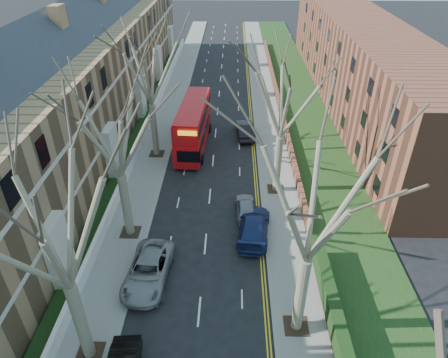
{
  "coord_description": "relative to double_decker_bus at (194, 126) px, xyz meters",
  "views": [
    {
      "loc": [
        1.87,
        -6.78,
        19.87
      ],
      "look_at": [
        1.28,
        18.56,
        3.35
      ],
      "focal_mm": 32.0,
      "sensor_mm": 36.0,
      "label": 1
    }
  ],
  "objects": [
    {
      "name": "pavement_left",
      "position": [
        -3.9,
        8.96,
        -2.14
      ],
      "size": [
        3.0,
        102.0,
        0.12
      ],
      "primitive_type": "cube",
      "color": "slate",
      "rests_on": "ground"
    },
    {
      "name": "pavement_right",
      "position": [
        8.1,
        8.96,
        -2.14
      ],
      "size": [
        3.0,
        102.0,
        0.12
      ],
      "primitive_type": "cube",
      "color": "slate",
      "rests_on": "ground"
    },
    {
      "name": "terrace_left",
      "position": [
        -11.55,
        0.96,
        3.33
      ],
      "size": [
        9.7,
        78.0,
        13.6
      ],
      "color": "#91704A",
      "rests_on": "ground"
    },
    {
      "name": "flats_right",
      "position": [
        19.56,
        12.96,
        2.78
      ],
      "size": [
        13.97,
        54.0,
        10.0
      ],
      "color": "brown",
      "rests_on": "ground"
    },
    {
      "name": "front_wall_left",
      "position": [
        -5.55,
        0.96,
        -1.58
      ],
      "size": [
        0.3,
        78.0,
        1.0
      ],
      "color": "white",
      "rests_on": "ground"
    },
    {
      "name": "grass_verge_right",
      "position": [
        12.6,
        8.96,
        -2.05
      ],
      "size": [
        6.0,
        102.0,
        0.06
      ],
      "color": "#1A3112",
      "rests_on": "ground"
    },
    {
      "name": "tree_left_mid",
      "position": [
        -3.6,
        -24.04,
        7.35
      ],
      "size": [
        10.5,
        10.5,
        14.71
      ],
      "color": "#6A614B",
      "rests_on": "ground"
    },
    {
      "name": "tree_left_far",
      "position": [
        -3.6,
        -14.04,
        7.04
      ],
      "size": [
        10.15,
        10.15,
        14.22
      ],
      "color": "#6A614B",
      "rests_on": "ground"
    },
    {
      "name": "tree_left_dist",
      "position": [
        -3.6,
        -2.04,
        7.36
      ],
      "size": [
        10.5,
        10.5,
        14.71
      ],
      "color": "#6A614B",
      "rests_on": "ground"
    },
    {
      "name": "tree_right_mid",
      "position": [
        7.8,
        -22.04,
        7.35
      ],
      "size": [
        10.5,
        10.5,
        14.71
      ],
      "color": "#6A614B",
      "rests_on": "ground"
    },
    {
      "name": "tree_right_far",
      "position": [
        7.8,
        -8.04,
        7.04
      ],
      "size": [
        10.15,
        10.15,
        14.22
      ],
      "color": "#6A614B",
      "rests_on": "ground"
    },
    {
      "name": "double_decker_bus",
      "position": [
        0.0,
        0.0,
        0.0
      ],
      "size": [
        3.17,
        10.81,
        4.48
      ],
      "rotation": [
        0.0,
        0.0,
        3.09
      ],
      "color": "#B50C10",
      "rests_on": "ground"
    },
    {
      "name": "car_left_far",
      "position": [
        -1.37,
        -18.53,
        -1.42
      ],
      "size": [
        2.99,
        5.81,
        1.57
      ],
      "primitive_type": "imported",
      "rotation": [
        0.0,
        0.0,
        -0.07
      ],
      "color": "gray",
      "rests_on": "ground"
    },
    {
      "name": "car_right_near",
      "position": [
        5.65,
        -13.94,
        -1.41
      ],
      "size": [
        2.81,
        5.69,
        1.59
      ],
      "primitive_type": "imported",
      "rotation": [
        0.0,
        0.0,
        3.03
      ],
      "color": "navy",
      "rests_on": "ground"
    },
    {
      "name": "car_right_mid",
      "position": [
        5.11,
        -11.46,
        -1.54
      ],
      "size": [
        1.76,
        3.95,
        1.32
      ],
      "primitive_type": "imported",
      "rotation": [
        0.0,
        0.0,
        3.19
      ],
      "color": "gray",
      "rests_on": "ground"
    },
    {
      "name": "car_right_far",
      "position": [
        5.33,
        2.3,
        -1.4
      ],
      "size": [
        2.15,
        4.98,
        1.6
      ],
      "primitive_type": "imported",
      "rotation": [
        0.0,
        0.0,
        3.24
      ],
      "color": "black",
      "rests_on": "ground"
    }
  ]
}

